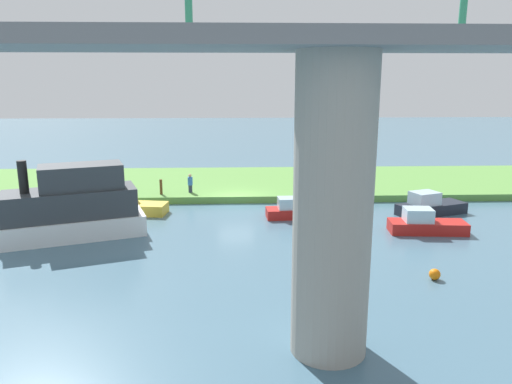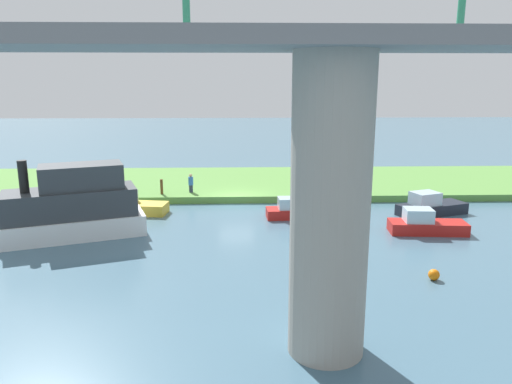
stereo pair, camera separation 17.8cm
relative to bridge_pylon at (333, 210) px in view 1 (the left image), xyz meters
The scene contains 12 objects.
ground_plane 20.29m from the bridge_pylon, 81.19° to the right, with size 160.00×160.00×0.00m, color #476B7F.
grassy_bank 26.07m from the bridge_pylon, 83.24° to the right, with size 80.00×12.00×0.50m, color #5B9342.
bridge_pylon is the anchor object (origin of this frame).
bridge_span 5.26m from the bridge_pylon, 90.00° to the right, with size 62.17×4.30×3.25m.
person_on_bank 22.31m from the bridge_pylon, 73.10° to the right, with size 0.47×0.47×1.39m.
mooring_post 22.52m from the bridge_pylon, 67.57° to the right, with size 0.20×0.20×1.10m, color brown.
skiff_small 17.71m from the bridge_pylon, 44.69° to the right, with size 9.26×5.69×4.49m.
riverboat_paddlewheel 20.33m from the bridge_pylon, 59.61° to the right, with size 4.76×2.27×1.52m.
pontoon_yellow 19.31m from the bridge_pylon, 120.97° to the right, with size 4.96×3.16×1.56m.
motorboat_red 15.24m from the bridge_pylon, 122.79° to the right, with size 4.46×1.90×1.45m.
motorboat_white 16.36m from the bridge_pylon, 92.84° to the right, with size 4.03×1.62×1.32m.
marker_buoy 9.19m from the bridge_pylon, 136.36° to the right, with size 0.50×0.50×0.50m, color orange.
Camera 1 is at (-0.08, 33.94, 8.69)m, focal length 34.33 mm.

